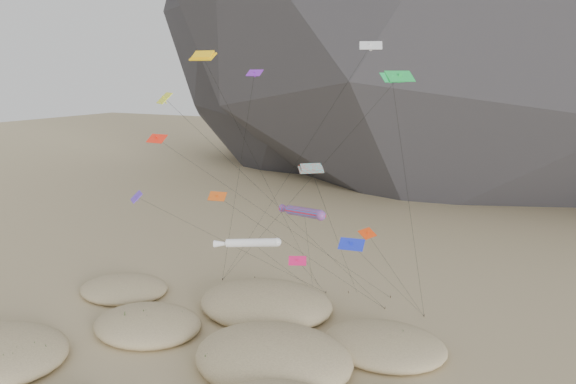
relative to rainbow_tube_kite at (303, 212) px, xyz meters
The scene contains 9 objects.
ground 17.91m from the rainbow_tube_kite, 115.01° to the right, with size 500.00×500.00×0.00m, color #CCB789.
dunes 15.68m from the rainbow_tube_kite, 134.08° to the right, with size 51.41×37.15×4.12m.
dune_grass 16.16m from the rainbow_tube_kite, 129.86° to the right, with size 44.00×26.71×1.53m.
kite_stakes 18.07m from the rainbow_tube_kite, 100.53° to the left, with size 26.54×6.06×0.30m.
rainbow_tube_kite is the anchor object (origin of this frame).
white_tube_kite 7.21m from the rainbow_tube_kite, behind, with size 7.04×14.74×10.33m.
orange_parafoil 19.01m from the rainbow_tube_kite, behind, with size 8.90×14.24×29.10m.
multi_parafoil 4.34m from the rainbow_tube_kite, ahead, with size 2.45×15.92×18.44m.
delta_kites 7.25m from the rainbow_tube_kite, 159.11° to the left, with size 31.07×20.50×29.89m.
Camera 1 is at (27.49, -37.48, 26.95)m, focal length 35.00 mm.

